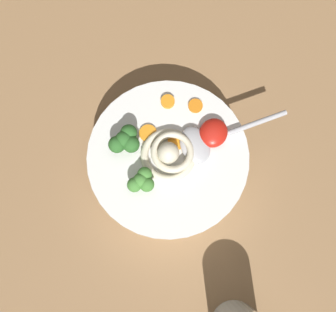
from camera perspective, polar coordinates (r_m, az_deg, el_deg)
table_slab at (r=63.47cm, az=2.54°, el=-0.59°), size 93.67×93.67×3.79cm
soup_bowl at (r=57.80cm, az=0.00°, el=-0.74°), size 24.72×24.72×6.88cm
noodle_pile at (r=53.46cm, az=0.22°, el=0.36°), size 9.15×8.97×3.68cm
soup_spoon at (r=54.52cm, az=5.65°, el=2.22°), size 15.69×13.20×1.60cm
chili_sauce_dollop at (r=54.80cm, az=7.17°, el=3.65°), size 4.72×4.25×2.12cm
broccoli_floret_far at (r=52.99cm, az=-6.79°, el=2.48°), size 4.94×4.25×3.91cm
broccoli_floret_beside_noodles at (r=51.84cm, az=-4.20°, el=-3.96°), size 4.22×3.63×3.34cm
carrot_slice_rear at (r=56.83cm, az=4.37°, el=7.92°), size 2.26×2.26×0.45cm
carrot_slice_beside_chili at (r=54.96cm, az=1.51°, el=2.56°), size 2.72×2.72×0.46cm
carrot_slice_extra_a at (r=56.75cm, az=-0.04°, el=8.61°), size 2.16×2.16×0.78cm
carrot_slice_extra_b at (r=55.31cm, az=-3.17°, el=3.62°), size 2.71×2.71×0.47cm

